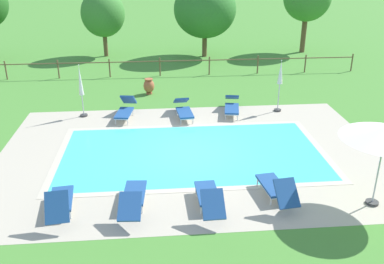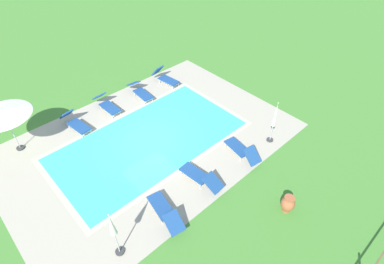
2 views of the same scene
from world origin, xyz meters
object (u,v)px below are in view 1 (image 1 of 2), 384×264
(sun_lounger_north_far, at_px, (125,109))
(patio_umbrella_closed_row_west, at_px, (280,78))
(sun_lounger_south_near_corner, at_px, (232,105))
(sun_lounger_south_mid, at_px, (276,188))
(patio_umbrella_closed_row_mid_west, at_px, (81,86))
(sun_lounger_north_end, at_px, (60,202))
(terracotta_urn_near_fence, at_px, (149,86))
(tree_far_west, at_px, (103,14))
(sun_lounger_north_mid, at_px, (209,197))
(sun_lounger_south_far, at_px, (133,197))
(tree_east_mid, at_px, (205,9))
(sun_lounger_north_near_steps, at_px, (184,109))

(sun_lounger_north_far, relative_size, patio_umbrella_closed_row_west, 0.88)
(sun_lounger_south_near_corner, xyz_separation_m, sun_lounger_south_mid, (0.03, -7.10, 0.03))
(patio_umbrella_closed_row_west, xyz_separation_m, patio_umbrella_closed_row_mid_west, (-8.58, 0.12, -0.14))
(sun_lounger_north_far, distance_m, sun_lounger_south_near_corner, 4.65)
(sun_lounger_south_mid, height_order, patio_umbrella_closed_row_west, patio_umbrella_closed_row_west)
(sun_lounger_north_end, height_order, terracotta_urn_near_fence, sun_lounger_north_end)
(sun_lounger_north_end, xyz_separation_m, tree_far_west, (-0.59, 18.91, 2.43))
(sun_lounger_north_mid, xyz_separation_m, sun_lounger_south_far, (-2.09, 0.19, -0.01))
(sun_lounger_south_near_corner, bearing_deg, tree_east_mid, 89.65)
(sun_lounger_south_far, relative_size, patio_umbrella_closed_row_mid_west, 0.90)
(sun_lounger_south_near_corner, bearing_deg, patio_umbrella_closed_row_mid_west, 178.33)
(tree_east_mid, bearing_deg, patio_umbrella_closed_row_mid_west, -121.30)
(sun_lounger_south_near_corner, bearing_deg, sun_lounger_south_mid, -89.77)
(sun_lounger_north_far, distance_m, sun_lounger_south_far, 7.10)
(tree_east_mid, bearing_deg, sun_lounger_north_far, -113.07)
(tree_far_west, bearing_deg, patio_umbrella_closed_row_west, -52.96)
(patio_umbrella_closed_row_mid_west, bearing_deg, terracotta_urn_near_fence, 45.30)
(sun_lounger_north_near_steps, height_order, sun_lounger_south_far, sun_lounger_south_far)
(sun_lounger_north_far, distance_m, patio_umbrella_closed_row_mid_west, 2.11)
(terracotta_urn_near_fence, bearing_deg, sun_lounger_south_near_corner, -39.75)
(patio_umbrella_closed_row_west, bearing_deg, sun_lounger_north_far, -178.37)
(tree_east_mid, bearing_deg, tree_far_west, 174.48)
(sun_lounger_north_mid, height_order, sun_lounger_south_far, sun_lounger_north_mid)
(sun_lounger_north_far, distance_m, sun_lounger_north_end, 7.32)
(sun_lounger_south_far, bearing_deg, sun_lounger_south_near_corner, 60.61)
(patio_umbrella_closed_row_west, height_order, tree_east_mid, tree_east_mid)
(sun_lounger_north_end, xyz_separation_m, sun_lounger_south_far, (1.96, 0.11, -0.03))
(sun_lounger_north_near_steps, height_order, sun_lounger_south_mid, sun_lounger_south_mid)
(patio_umbrella_closed_row_mid_west, xyz_separation_m, tree_far_west, (-0.12, 11.41, 1.43))
(sun_lounger_north_mid, relative_size, patio_umbrella_closed_row_west, 0.86)
(sun_lounger_north_far, bearing_deg, sun_lounger_north_near_steps, -4.21)
(sun_lounger_north_near_steps, height_order, sun_lounger_north_far, sun_lounger_north_far)
(sun_lounger_south_near_corner, bearing_deg, patio_umbrella_closed_row_west, 1.95)
(tree_far_west, xyz_separation_m, tree_east_mid, (6.67, -0.64, 0.28))
(sun_lounger_north_near_steps, distance_m, sun_lounger_south_far, 7.15)
(sun_lounger_north_near_steps, bearing_deg, sun_lounger_south_mid, -72.17)
(sun_lounger_north_near_steps, bearing_deg, sun_lounger_north_end, -118.84)
(sun_lounger_north_mid, height_order, tree_far_west, tree_far_west)
(sun_lounger_north_end, relative_size, patio_umbrella_closed_row_mid_west, 0.83)
(sun_lounger_south_near_corner, xyz_separation_m, tree_east_mid, (0.07, 10.96, 2.75))
(sun_lounger_north_near_steps, relative_size, terracotta_urn_near_fence, 2.66)
(patio_umbrella_closed_row_west, bearing_deg, sun_lounger_north_near_steps, -174.95)
(sun_lounger_south_near_corner, distance_m, patio_umbrella_closed_row_west, 2.41)
(sun_lounger_north_mid, distance_m, sun_lounger_south_far, 2.10)
(sun_lounger_south_near_corner, xyz_separation_m, sun_lounger_south_far, (-4.05, -7.20, 0.01))
(sun_lounger_north_far, relative_size, patio_umbrella_closed_row_mid_west, 0.89)
(sun_lounger_south_near_corner, bearing_deg, sun_lounger_north_far, -178.51)
(sun_lounger_south_mid, xyz_separation_m, patio_umbrella_closed_row_west, (2.07, 7.17, 1.14))
(sun_lounger_north_near_steps, height_order, patio_umbrella_closed_row_west, patio_umbrella_closed_row_west)
(sun_lounger_south_near_corner, bearing_deg, sun_lounger_south_far, -119.39)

